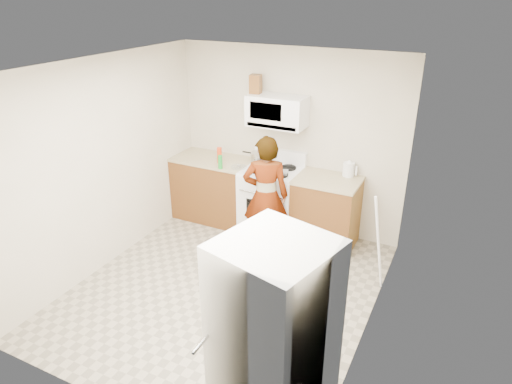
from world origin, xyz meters
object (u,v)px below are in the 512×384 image
Objects in this scene: kettle at (349,169)px; fridge at (274,347)px; saucepan at (260,158)px; gas_range at (272,199)px; person at (266,196)px; microwave at (277,111)px.

fridge is at bearing -83.10° from kettle.
fridge is at bearing -62.73° from saucepan.
saucepan is at bearing 152.31° from gas_range.
fridge is (1.18, -2.40, 0.06)m from person.
gas_range is 1.49× the size of microwave.
person is 0.79m from saucepan.
person reaches higher than gas_range.
kettle is at bearing 12.76° from gas_range.
person is at bearing 130.78° from fridge.
person is 8.69× the size of kettle.
kettle is 0.72× the size of saucepan.
gas_range is 4.52× the size of saucepan.
kettle is at bearing 5.48° from microwave.
microwave is 1.13m from person.
fridge is 3.17m from kettle.
gas_range is 0.60m from saucepan.
gas_range is 1.22m from microwave.
kettle is at bearing 110.96° from fridge.
fridge reaches higher than kettle.
microwave is at bearing 0.61° from saucepan.
fridge reaches higher than saucepan.
microwave is at bearing -100.81° from person.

